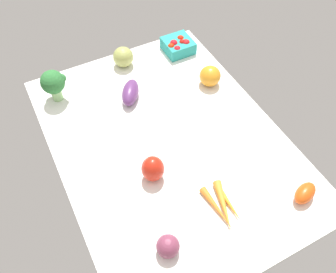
{
  "coord_description": "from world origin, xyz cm",
  "views": [
    {
      "loc": [
        65.99,
        -34.42,
        100.58
      ],
      "look_at": [
        0.0,
        0.0,
        4.0
      ],
      "focal_mm": 37.62,
      "sensor_mm": 36.0,
      "label": 1
    }
  ],
  "objects_px": {
    "heirloom_tomato_green": "(123,57)",
    "carrot_bunch": "(223,206)",
    "roma_tomato": "(305,193)",
    "berry_basket": "(178,45)",
    "bell_pepper_red": "(153,169)",
    "red_onion_near_basket": "(168,246)",
    "eggplant": "(130,92)",
    "bell_pepper_orange": "(210,76)",
    "broccoli_head": "(53,83)"
  },
  "relations": [
    {
      "from": "carrot_bunch",
      "to": "heirloom_tomato_green",
      "type": "bearing_deg",
      "value": -179.46
    },
    {
      "from": "broccoli_head",
      "to": "carrot_bunch",
      "type": "relative_size",
      "value": 0.79
    },
    {
      "from": "broccoli_head",
      "to": "bell_pepper_orange",
      "type": "bearing_deg",
      "value": 70.05
    },
    {
      "from": "heirloom_tomato_green",
      "to": "carrot_bunch",
      "type": "height_order",
      "value": "heirloom_tomato_green"
    },
    {
      "from": "eggplant",
      "to": "berry_basket",
      "type": "relative_size",
      "value": 1.1
    },
    {
      "from": "bell_pepper_red",
      "to": "broccoli_head",
      "type": "bearing_deg",
      "value": -160.72
    },
    {
      "from": "red_onion_near_basket",
      "to": "carrot_bunch",
      "type": "xyz_separation_m",
      "value": [
        -0.04,
        0.21,
        -0.02
      ]
    },
    {
      "from": "bell_pepper_orange",
      "to": "berry_basket",
      "type": "distance_m",
      "value": 0.24
    },
    {
      "from": "roma_tomato",
      "to": "eggplant",
      "type": "bearing_deg",
      "value": -83.71
    },
    {
      "from": "roma_tomato",
      "to": "bell_pepper_red",
      "type": "bearing_deg",
      "value": -55.55
    },
    {
      "from": "heirloom_tomato_green",
      "to": "bell_pepper_orange",
      "type": "relative_size",
      "value": 1.01
    },
    {
      "from": "red_onion_near_basket",
      "to": "bell_pepper_orange",
      "type": "relative_size",
      "value": 0.79
    },
    {
      "from": "bell_pepper_red",
      "to": "bell_pepper_orange",
      "type": "relative_size",
      "value": 1.14
    },
    {
      "from": "eggplant",
      "to": "carrot_bunch",
      "type": "height_order",
      "value": "eggplant"
    },
    {
      "from": "eggplant",
      "to": "broccoli_head",
      "type": "xyz_separation_m",
      "value": [
        -0.13,
        -0.25,
        0.05
      ]
    },
    {
      "from": "roma_tomato",
      "to": "red_onion_near_basket",
      "type": "relative_size",
      "value": 1.31
    },
    {
      "from": "red_onion_near_basket",
      "to": "carrot_bunch",
      "type": "bearing_deg",
      "value": 100.61
    },
    {
      "from": "eggplant",
      "to": "berry_basket",
      "type": "xyz_separation_m",
      "value": [
        -0.16,
        0.3,
        -0.0
      ]
    },
    {
      "from": "bell_pepper_orange",
      "to": "berry_basket",
      "type": "xyz_separation_m",
      "value": [
        -0.24,
        -0.01,
        -0.01
      ]
    },
    {
      "from": "carrot_bunch",
      "to": "eggplant",
      "type": "bearing_deg",
      "value": -173.91
    },
    {
      "from": "eggplant",
      "to": "red_onion_near_basket",
      "type": "height_order",
      "value": "red_onion_near_basket"
    },
    {
      "from": "bell_pepper_orange",
      "to": "berry_basket",
      "type": "relative_size",
      "value": 0.71
    },
    {
      "from": "red_onion_near_basket",
      "to": "heirloom_tomato_green",
      "type": "relative_size",
      "value": 0.79
    },
    {
      "from": "broccoli_head",
      "to": "red_onion_near_basket",
      "type": "xyz_separation_m",
      "value": [
        0.73,
        0.1,
        -0.05
      ]
    },
    {
      "from": "broccoli_head",
      "to": "red_onion_near_basket",
      "type": "distance_m",
      "value": 0.73
    },
    {
      "from": "roma_tomato",
      "to": "berry_basket",
      "type": "xyz_separation_m",
      "value": [
        -0.8,
        -0.01,
        0.0
      ]
    },
    {
      "from": "roma_tomato",
      "to": "bell_pepper_red",
      "type": "height_order",
      "value": "bell_pepper_red"
    },
    {
      "from": "roma_tomato",
      "to": "bell_pepper_orange",
      "type": "height_order",
      "value": "bell_pepper_orange"
    },
    {
      "from": "broccoli_head",
      "to": "carrot_bunch",
      "type": "xyz_separation_m",
      "value": [
        0.69,
        0.31,
        -0.07
      ]
    },
    {
      "from": "bell_pepper_red",
      "to": "bell_pepper_orange",
      "type": "height_order",
      "value": "bell_pepper_red"
    },
    {
      "from": "heirloom_tomato_green",
      "to": "bell_pepper_red",
      "type": "relative_size",
      "value": 0.88
    },
    {
      "from": "bell_pepper_orange",
      "to": "eggplant",
      "type": "bearing_deg",
      "value": -103.06
    },
    {
      "from": "berry_basket",
      "to": "broccoli_head",
      "type": "bearing_deg",
      "value": -86.53
    },
    {
      "from": "red_onion_near_basket",
      "to": "bell_pepper_red",
      "type": "bearing_deg",
      "value": 163.52
    },
    {
      "from": "bell_pepper_orange",
      "to": "heirloom_tomato_green",
      "type": "bearing_deg",
      "value": -135.37
    },
    {
      "from": "broccoli_head",
      "to": "heirloom_tomato_green",
      "type": "distance_m",
      "value": 0.31
    },
    {
      "from": "red_onion_near_basket",
      "to": "heirloom_tomato_green",
      "type": "xyz_separation_m",
      "value": [
        -0.78,
        0.2,
        0.01
      ]
    },
    {
      "from": "broccoli_head",
      "to": "bell_pepper_red",
      "type": "relative_size",
      "value": 1.37
    },
    {
      "from": "roma_tomato",
      "to": "berry_basket",
      "type": "distance_m",
      "value": 0.8
    },
    {
      "from": "heirloom_tomato_green",
      "to": "carrot_bunch",
      "type": "distance_m",
      "value": 0.75
    },
    {
      "from": "bell_pepper_red",
      "to": "bell_pepper_orange",
      "type": "bearing_deg",
      "value": 126.31
    },
    {
      "from": "bell_pepper_red",
      "to": "carrot_bunch",
      "type": "distance_m",
      "value": 0.24
    },
    {
      "from": "heirloom_tomato_green",
      "to": "carrot_bunch",
      "type": "relative_size",
      "value": 0.51
    },
    {
      "from": "broccoli_head",
      "to": "bell_pepper_orange",
      "type": "height_order",
      "value": "broccoli_head"
    },
    {
      "from": "broccoli_head",
      "to": "carrot_bunch",
      "type": "bearing_deg",
      "value": 24.22
    },
    {
      "from": "bell_pepper_red",
      "to": "bell_pepper_orange",
      "type": "distance_m",
      "value": 0.48
    },
    {
      "from": "roma_tomato",
      "to": "bell_pepper_orange",
      "type": "relative_size",
      "value": 1.04
    },
    {
      "from": "berry_basket",
      "to": "carrot_bunch",
      "type": "height_order",
      "value": "berry_basket"
    },
    {
      "from": "heirloom_tomato_green",
      "to": "bell_pepper_red",
      "type": "height_order",
      "value": "bell_pepper_red"
    },
    {
      "from": "broccoli_head",
      "to": "carrot_bunch",
      "type": "height_order",
      "value": "broccoli_head"
    }
  ]
}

